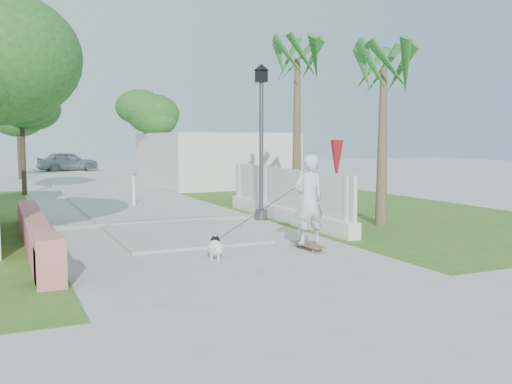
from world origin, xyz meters
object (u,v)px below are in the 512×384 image
parked_car (68,161)px  street_lamp (261,135)px  dog (215,247)px  skateboarder (302,202)px  bollard (134,190)px  patio_umbrella (337,162)px

parked_car → street_lamp: bearing=176.5°
street_lamp → dog: street_lamp is taller
street_lamp → skateboarder: (-1.12, -4.41, -1.40)m
bollard → skateboarder: (1.58, -8.91, 0.44)m
street_lamp → dog: (-3.10, -4.51, -2.19)m
bollard → patio_umbrella: 7.25m
street_lamp → patio_umbrella: street_lamp is taller
skateboarder → dog: bearing=1.9°
bollard → dog: bollard is taller
street_lamp → dog: 5.89m
bollard → parked_car: bearing=89.0°
bollard → skateboarder: skateboarder is taller
bollard → parked_car: 22.92m
dog → patio_umbrella: bearing=56.1°
street_lamp → parked_car: (-2.31, 27.42, -1.72)m
skateboarder → dog: skateboarder is taller
street_lamp → bollard: bearing=121.0°
skateboarder → parked_car: (-1.19, 31.83, -0.32)m
bollard → dog: (-0.40, -9.01, -0.34)m
street_lamp → patio_umbrella: bearing=-27.8°
patio_umbrella → parked_car: bearing=98.4°
skateboarder → dog: size_ratio=4.06×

